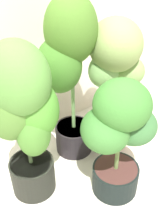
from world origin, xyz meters
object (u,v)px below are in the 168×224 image
at_px(potted_plant_back_right, 115,75).
at_px(potted_plant_back_left, 24,113).
at_px(potted_plant_center, 119,132).
at_px(potted_plant_back_center, 68,67).

xyz_separation_m(potted_plant_back_right, potted_plant_back_left, (-0.66, -0.05, 0.02)).
height_order(potted_plant_back_right, potted_plant_back_left, potted_plant_back_left).
bearing_deg(potted_plant_back_right, potted_plant_center, -129.65).
relative_size(potted_plant_back_center, potted_plant_center, 1.43).
bearing_deg(potted_plant_center, potted_plant_back_left, 141.95).
relative_size(potted_plant_center, potted_plant_back_left, 0.79).
height_order(potted_plant_center, potted_plant_back_left, potted_plant_back_left).
bearing_deg(potted_plant_back_center, potted_plant_back_right, -18.58).
height_order(potted_plant_back_right, potted_plant_back_center, potted_plant_back_center).
relative_size(potted_plant_back_right, potted_plant_center, 1.22).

